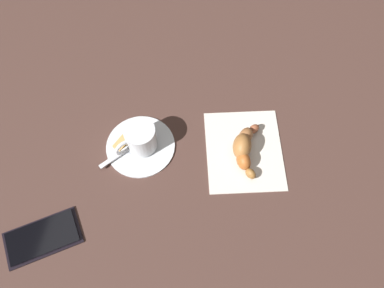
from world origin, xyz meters
name	(u,v)px	position (x,y,z in m)	size (l,w,h in m)	color
ground_plane	(185,142)	(0.00, 0.00, 0.00)	(1.80, 1.80, 0.00)	#482F29
saucer	(140,146)	(0.09, 0.03, 0.00)	(0.14, 0.14, 0.01)	silver
espresso_cup	(140,138)	(0.08, 0.03, 0.04)	(0.07, 0.08, 0.06)	silver
teaspoon	(136,143)	(0.10, 0.02, 0.01)	(0.10, 0.11, 0.01)	silver
sugar_packet	(126,138)	(0.12, 0.02, 0.01)	(0.06, 0.02, 0.01)	tan
napkin	(244,152)	(-0.12, 0.00, 0.00)	(0.15, 0.18, 0.00)	silver
croissant	(244,148)	(-0.12, 0.01, 0.02)	(0.06, 0.13, 0.05)	#9F5638
cell_phone	(42,238)	(0.22, 0.24, 0.00)	(0.15, 0.13, 0.01)	black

